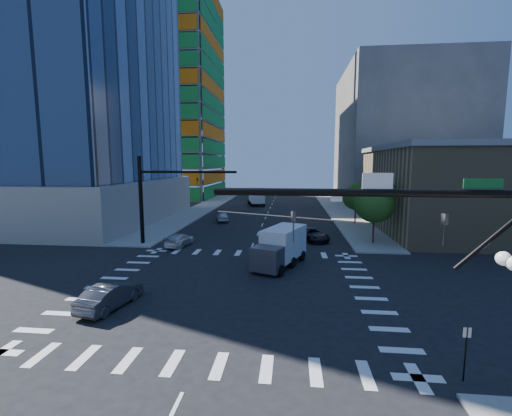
# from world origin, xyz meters

# --- Properties ---
(ground) EXTENTS (160.00, 160.00, 0.00)m
(ground) POSITION_xyz_m (0.00, 0.00, 0.00)
(ground) COLOR black
(ground) RESTS_ON ground
(road_markings) EXTENTS (20.00, 20.00, 0.01)m
(road_markings) POSITION_xyz_m (0.00, 0.00, 0.01)
(road_markings) COLOR silver
(road_markings) RESTS_ON ground
(sidewalk_ne) EXTENTS (5.00, 60.00, 0.15)m
(sidewalk_ne) POSITION_xyz_m (12.50, 40.00, 0.07)
(sidewalk_ne) COLOR gray
(sidewalk_ne) RESTS_ON ground
(sidewalk_nw) EXTENTS (5.00, 60.00, 0.15)m
(sidewalk_nw) POSITION_xyz_m (-12.50, 40.00, 0.07)
(sidewalk_nw) COLOR gray
(sidewalk_nw) RESTS_ON ground
(construction_building) EXTENTS (25.16, 34.50, 70.60)m
(construction_building) POSITION_xyz_m (-27.41, 61.93, 24.61)
(construction_building) COLOR gray
(construction_building) RESTS_ON ground
(commercial_building) EXTENTS (20.50, 22.50, 10.60)m
(commercial_building) POSITION_xyz_m (25.00, 22.00, 5.31)
(commercial_building) COLOR #8B7851
(commercial_building) RESTS_ON ground
(bg_building_ne) EXTENTS (24.00, 30.00, 28.00)m
(bg_building_ne) POSITION_xyz_m (27.00, 55.00, 14.00)
(bg_building_ne) COLOR #5E5955
(bg_building_ne) RESTS_ON ground
(signal_mast_nw) EXTENTS (10.20, 0.40, 9.00)m
(signal_mast_nw) POSITION_xyz_m (-10.00, 11.50, 5.49)
(signal_mast_nw) COLOR black
(signal_mast_nw) RESTS_ON sidewalk_nw
(tree_south) EXTENTS (4.16, 4.16, 6.82)m
(tree_south) POSITION_xyz_m (12.63, 13.90, 4.69)
(tree_south) COLOR #382316
(tree_south) RESTS_ON sidewalk_ne
(tree_north) EXTENTS (3.54, 3.52, 5.78)m
(tree_north) POSITION_xyz_m (12.93, 25.90, 3.99)
(tree_north) COLOR #382316
(tree_north) RESTS_ON sidewalk_ne
(no_parking_sign) EXTENTS (0.30, 0.06, 2.20)m
(no_parking_sign) POSITION_xyz_m (10.70, -9.00, 1.38)
(no_parking_sign) COLOR black
(no_parking_sign) RESTS_ON ground
(car_nb_far) EXTENTS (4.12, 5.41, 1.37)m
(car_nb_far) POSITION_xyz_m (6.28, 15.11, 0.68)
(car_nb_far) COLOR black
(car_nb_far) RESTS_ON ground
(car_sb_near) EXTENTS (2.40, 4.52, 1.25)m
(car_sb_near) POSITION_xyz_m (-7.37, 11.18, 0.62)
(car_sb_near) COLOR white
(car_sb_near) RESTS_ON ground
(car_sb_mid) EXTENTS (2.71, 4.35, 1.38)m
(car_sb_mid) POSITION_xyz_m (-6.00, 26.17, 0.69)
(car_sb_mid) COLOR silver
(car_sb_mid) RESTS_ON ground
(car_sb_cross) EXTENTS (2.31, 4.61, 1.45)m
(car_sb_cross) POSITION_xyz_m (-6.57, -3.88, 0.72)
(car_sb_cross) COLOR #46464B
(car_sb_cross) RESTS_ON ground
(box_truck_near) EXTENTS (4.48, 6.39, 3.09)m
(box_truck_near) POSITION_xyz_m (2.99, 5.19, 1.37)
(box_truck_near) COLOR black
(box_truck_near) RESTS_ON ground
(box_truck_far) EXTENTS (4.25, 7.02, 3.43)m
(box_truck_far) POSITION_xyz_m (-3.18, 46.22, 1.52)
(box_truck_far) COLOR black
(box_truck_far) RESTS_ON ground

